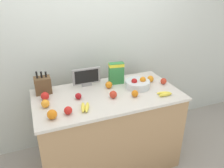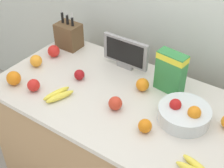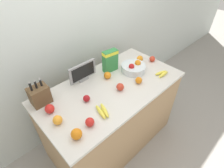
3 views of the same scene
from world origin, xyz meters
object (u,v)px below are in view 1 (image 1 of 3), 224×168
apple_by_knife_block (78,96)px  apple_front (45,96)px  small_monitor (87,77)px  orange_near_bowl (150,79)px  cereal_box (116,72)px  orange_mid_right (52,114)px  banana_bunch_left (165,94)px  banana_bunch_right (85,107)px  orange_back_center (135,94)px  fruit_bowl (138,84)px  apple_middle (113,94)px  apple_rear (68,110)px  orange_mid_left (109,85)px  knife_block (43,85)px  apple_near_bananas (163,81)px  orange_by_cereal (45,104)px

apple_by_knife_block → apple_front: (-0.31, 0.11, 0.01)m
small_monitor → orange_near_bowl: small_monitor is taller
cereal_box → orange_mid_right: cereal_box is taller
banana_bunch_left → banana_bunch_right: 0.85m
banana_bunch_right → apple_front: 0.46m
apple_by_knife_block → orange_near_bowl: bearing=6.4°
orange_mid_right → orange_back_center: size_ratio=1.22×
orange_near_bowl → apple_front: bearing=179.6°
fruit_bowl → orange_near_bowl: size_ratio=3.54×
apple_middle → apple_rear: size_ratio=1.03×
small_monitor → fruit_bowl: size_ratio=1.16×
apple_middle → orange_back_center: (0.22, -0.06, -0.00)m
apple_front → orange_mid_left: size_ratio=1.05×
knife_block → apple_middle: 0.75m
apple_near_bananas → orange_mid_right: orange_mid_right is taller
small_monitor → fruit_bowl: small_monitor is taller
knife_block → orange_mid_left: knife_block is taller
apple_by_knife_block → orange_mid_left: size_ratio=0.83×
knife_block → orange_mid_right: (0.02, -0.53, -0.05)m
cereal_box → apple_near_bananas: cereal_box is taller
apple_by_knife_block → orange_by_cereal: bearing=-172.1°
orange_by_cereal → small_monitor: bearing=32.6°
small_monitor → banana_bunch_left: small_monitor is taller
orange_mid_left → cereal_box: bearing=35.7°
apple_near_bananas → orange_by_cereal: size_ratio=0.90×
knife_block → apple_near_bananas: bearing=-11.7°
banana_bunch_right → orange_by_cereal: (-0.34, 0.16, 0.02)m
orange_mid_left → knife_block: bearing=167.9°
cereal_box → apple_rear: size_ratio=3.35×
orange_mid_left → orange_mid_right: bearing=-149.9°
apple_front → orange_near_bowl: apple_front is taller
apple_middle → orange_near_bowl: 0.59m
fruit_bowl → orange_back_center: 0.22m
fruit_bowl → apple_near_bananas: size_ratio=3.88×
knife_block → small_monitor: size_ratio=0.85×
banana_bunch_right → apple_front: bearing=135.8°
orange_mid_right → orange_near_bowl: size_ratio=1.12×
apple_middle → orange_back_center: bearing=-14.8°
orange_by_cereal → orange_back_center: bearing=-7.6°
knife_block → apple_middle: (0.65, -0.38, -0.05)m
orange_mid_right → apple_front: bearing=93.3°
fruit_bowl → banana_bunch_left: 0.33m
apple_by_knife_block → orange_near_bowl: size_ratio=0.84×
apple_near_bananas → apple_rear: 1.18m
cereal_box → orange_back_center: cereal_box is taller
apple_by_knife_block → orange_mid_right: (-0.29, -0.26, 0.01)m
apple_middle → apple_rear: 0.51m
apple_by_knife_block → fruit_bowl: bearing=1.8°
knife_block → cereal_box: bearing=-4.0°
banana_bunch_left → apple_near_bananas: apple_near_bananas is taller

